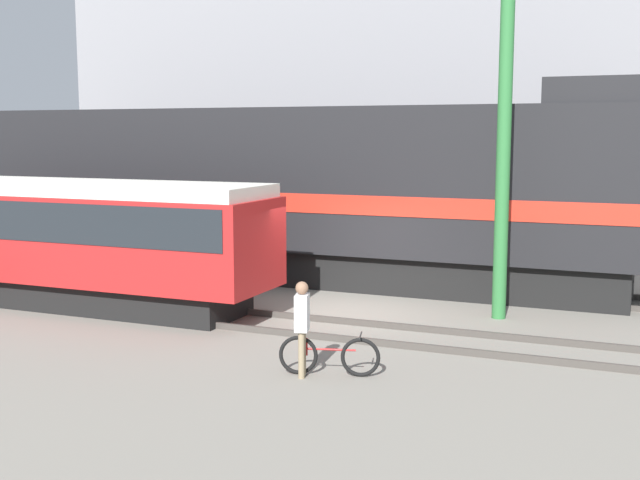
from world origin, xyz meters
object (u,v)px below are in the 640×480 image
person (302,319)px  utility_pole_left (504,127)px  freight_locomotive (275,190)px  bicycle (329,356)px  streetcar (39,233)px

person → utility_pole_left: (2.30, 5.78, 3.28)m
freight_locomotive → bicycle: (5.01, -8.17, -2.19)m
streetcar → bicycle: bearing=-17.9°
bicycle → utility_pole_left: utility_pole_left is taller
bicycle → person: size_ratio=1.03×
freight_locomotive → bicycle: freight_locomotive is taller
freight_locomotive → person: (4.61, -8.43, -1.53)m
freight_locomotive → bicycle: size_ratio=12.36×
person → utility_pole_left: size_ratio=0.19×
freight_locomotive → streetcar: bearing=-126.4°
streetcar → utility_pole_left: size_ratio=1.43×
bicycle → person: (-0.40, -0.26, 0.67)m
streetcar → bicycle: 9.47m
utility_pole_left → streetcar: bearing=-166.3°
freight_locomotive → person: bearing=-61.3°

